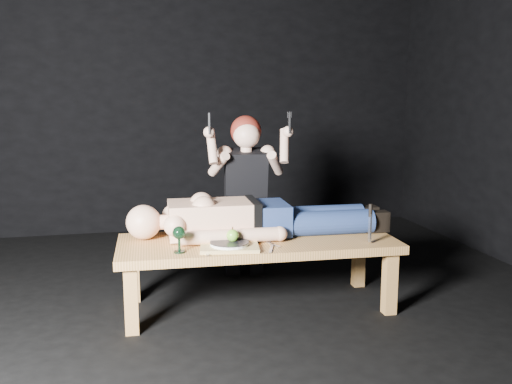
# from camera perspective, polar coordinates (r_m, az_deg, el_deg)

# --- Properties ---
(ground) EXTENTS (5.00, 5.00, 0.00)m
(ground) POSITION_cam_1_polar(r_m,az_deg,el_deg) (3.44, -3.79, -13.32)
(ground) COLOR black
(ground) RESTS_ON ground
(back_wall) EXTENTS (5.00, 0.00, 5.00)m
(back_wall) POSITION_cam_1_polar(r_m,az_deg,el_deg) (5.65, -8.16, 11.22)
(back_wall) COLOR black
(back_wall) RESTS_ON ground
(table) EXTENTS (1.78, 0.72, 0.45)m
(table) POSITION_cam_1_polar(r_m,az_deg,el_deg) (3.60, 0.18, -8.40)
(table) COLOR #BF884A
(table) RESTS_ON ground
(lying_man) EXTENTS (1.90, 0.64, 0.28)m
(lying_man) POSITION_cam_1_polar(r_m,az_deg,el_deg) (3.64, 0.65, -2.21)
(lying_man) COLOR #D9A487
(lying_man) RESTS_ON table
(kneeling_woman) EXTENTS (0.74, 0.81, 1.25)m
(kneeling_woman) POSITION_cam_1_polar(r_m,az_deg,el_deg) (4.14, -1.17, -0.26)
(kneeling_woman) COLOR black
(kneeling_woman) RESTS_ON ground
(serving_tray) EXTENTS (0.38, 0.30, 0.02)m
(serving_tray) POSITION_cam_1_polar(r_m,az_deg,el_deg) (3.34, -2.76, -5.65)
(serving_tray) COLOR tan
(serving_tray) RESTS_ON table
(plate) EXTENTS (0.26, 0.26, 0.02)m
(plate) POSITION_cam_1_polar(r_m,az_deg,el_deg) (3.33, -2.76, -5.33)
(plate) COLOR white
(plate) RESTS_ON serving_tray
(apple) EXTENTS (0.08, 0.08, 0.08)m
(apple) POSITION_cam_1_polar(r_m,az_deg,el_deg) (3.33, -2.43, -4.50)
(apple) COLOR #57A92F
(apple) RESTS_ON plate
(goblet) EXTENTS (0.08, 0.08, 0.16)m
(goblet) POSITION_cam_1_polar(r_m,az_deg,el_deg) (3.26, -7.93, -4.87)
(goblet) COLOR black
(goblet) RESTS_ON table
(fork_flat) EXTENTS (0.02, 0.19, 0.01)m
(fork_flat) POSITION_cam_1_polar(r_m,az_deg,el_deg) (3.27, -5.22, -6.12)
(fork_flat) COLOR #B2B2B7
(fork_flat) RESTS_ON table
(knife_flat) EXTENTS (0.08, 0.18, 0.01)m
(knife_flat) POSITION_cam_1_polar(r_m,az_deg,el_deg) (3.33, 1.59, -5.81)
(knife_flat) COLOR #B2B2B7
(knife_flat) RESTS_ON table
(spoon_flat) EXTENTS (0.08, 0.18, 0.01)m
(spoon_flat) POSITION_cam_1_polar(r_m,az_deg,el_deg) (3.43, 1.59, -5.35)
(spoon_flat) COLOR #B2B2B7
(spoon_flat) RESTS_ON table
(carving_knife) EXTENTS (0.03, 0.04, 0.25)m
(carving_knife) POSITION_cam_1_polar(r_m,az_deg,el_deg) (3.49, 11.67, -3.22)
(carving_knife) COLOR #B2B2B7
(carving_knife) RESTS_ON table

